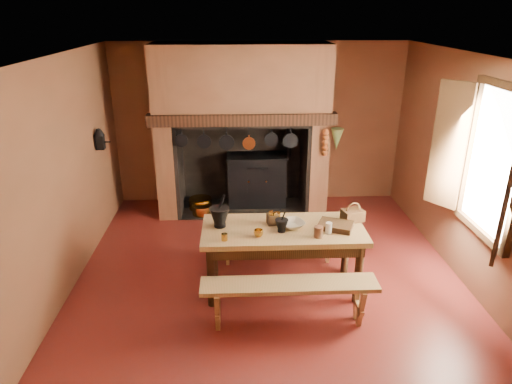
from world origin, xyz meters
TOP-DOWN VIEW (x-y plane):
  - floor at (0.00, 0.00)m, footprint 5.50×5.50m
  - ceiling at (0.00, 0.00)m, footprint 5.50×5.50m
  - back_wall at (0.00, 2.75)m, footprint 5.00×0.02m
  - wall_left at (-2.50, 0.00)m, footprint 0.02×5.50m
  - wall_right at (2.50, 0.00)m, footprint 0.02×5.50m
  - wall_front at (0.00, -2.75)m, footprint 5.00×0.02m
  - chimney_breast at (-0.30, 2.31)m, footprint 2.95×0.96m
  - iron_range at (-0.04, 2.45)m, footprint 1.12×0.55m
  - hearth_pans at (-1.05, 2.22)m, footprint 0.51×0.62m
  - hanging_pans at (-0.34, 1.81)m, footprint 1.92×0.29m
  - onion_string at (1.00, 1.79)m, footprint 0.12×0.10m
  - herb_bunch at (1.18, 1.79)m, footprint 0.20×0.20m
  - window at (2.35, -0.40)m, footprint 0.39×1.75m
  - wall_coffee_mill at (-2.42, 1.55)m, footprint 0.23×0.16m
  - work_table at (0.15, -0.20)m, footprint 1.95×0.87m
  - bench_front at (0.15, -0.92)m, footprint 1.93×0.34m
  - bench_back at (0.15, 0.45)m, footprint 1.71×0.30m
  - mortar_large at (-0.61, -0.13)m, footprint 0.24×0.24m
  - mortar_small at (0.12, -0.30)m, footprint 0.16×0.16m
  - coffee_grinder at (0.03, -0.09)m, footprint 0.18×0.15m
  - brass_mug_a at (-0.55, -0.49)m, footprint 0.09×0.09m
  - brass_mug_b at (0.09, 0.03)m, footprint 0.09×0.09m
  - mixing_bowl at (0.26, -0.18)m, footprint 0.39×0.39m
  - stoneware_crock at (0.53, -0.45)m, footprint 0.13×0.13m
  - glass_jar at (0.66, -0.36)m, footprint 0.08×0.08m
  - wicker_basket at (1.03, -0.03)m, footprint 0.30×0.25m
  - wooden_tray at (0.77, -0.23)m, footprint 0.47×0.41m
  - brass_cup at (-0.16, -0.41)m, footprint 0.14×0.14m

SIDE VIEW (x-z plane):
  - floor at x=0.00m, z-range 0.00..0.00m
  - hearth_pans at x=-1.05m, z-range -0.01..0.19m
  - bench_back at x=0.15m, z-range 0.12..0.60m
  - bench_front at x=0.15m, z-range 0.13..0.68m
  - iron_range at x=-0.04m, z-range -0.32..1.28m
  - work_table at x=0.15m, z-range 0.29..1.13m
  - wooden_tray at x=0.77m, z-range 0.84..0.91m
  - mixing_bowl at x=0.26m, z-range 0.84..0.92m
  - brass_mug_a at x=-0.55m, z-range 0.84..0.93m
  - brass_cup at x=-0.16m, z-range 0.84..0.93m
  - brass_mug_b at x=0.09m, z-range 0.84..0.94m
  - stoneware_crock at x=0.53m, z-range 0.84..0.98m
  - glass_jar at x=0.66m, z-range 0.84..0.98m
  - coffee_grinder at x=0.03m, z-range 0.82..1.02m
  - wicker_basket at x=1.03m, z-range 0.80..1.05m
  - mortar_small at x=0.12m, z-range 0.80..1.07m
  - mortar_large at x=-0.61m, z-range 0.78..1.19m
  - onion_string at x=1.00m, z-range 1.10..1.56m
  - hanging_pans at x=-0.34m, z-range 1.23..1.50m
  - herb_bunch at x=1.18m, z-range 1.21..1.56m
  - back_wall at x=0.00m, z-range 0.00..2.80m
  - wall_left at x=-2.50m, z-range 0.00..2.80m
  - wall_right at x=2.50m, z-range 0.00..2.80m
  - wall_front at x=0.00m, z-range 0.00..2.80m
  - wall_coffee_mill at x=-2.42m, z-range 1.36..1.67m
  - window at x=2.35m, z-range 0.82..2.58m
  - chimney_breast at x=-0.30m, z-range 0.41..3.21m
  - ceiling at x=0.00m, z-range 2.80..2.80m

